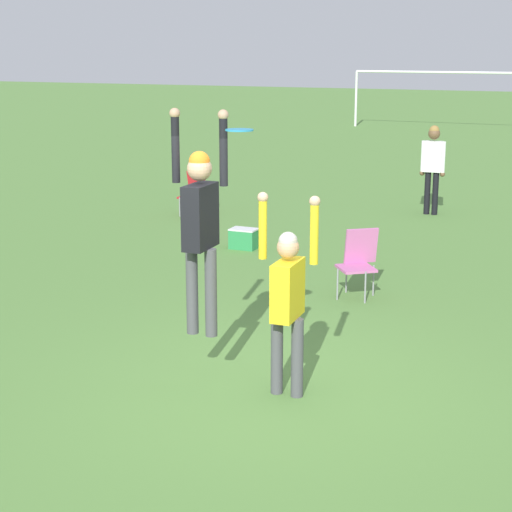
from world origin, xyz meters
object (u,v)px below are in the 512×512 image
Objects in this scene: person_spectator_near at (433,161)px; person_jumping at (200,217)px; camping_chair_2 at (359,258)px; person_defending at (288,292)px; cooler_box at (244,239)px; frisbee at (239,130)px; camping_chair_0 at (195,191)px.

person_jumping is at bearing -92.64° from person_spectator_near.
camping_chair_2 is 0.52× the size of person_spectator_near.
person_spectator_near is (-0.37, 6.23, 0.55)m from camping_chair_2.
person_defending is 1.11× the size of person_spectator_near.
cooler_box is at bearing -119.16° from person_spectator_near.
frisbee is 0.57× the size of cooler_box.
person_spectator_near is at bearing -124.20° from camping_chair_2.
person_jumping is 1.13m from person_defending.
camping_chair_2 is 2.05× the size of cooler_box.
camping_chair_0 is 4.84m from person_spectator_near.
camping_chair_2 is (4.75, -4.25, 0.05)m from camping_chair_0.
frisbee is 4.30m from camping_chair_2.
person_spectator_near is 3.98× the size of cooler_box.
person_defending is 6.33m from cooler_box.
person_jumping reaches higher than frisbee.
person_defending reaches higher than person_spectator_near.
camping_chair_0 is at bearing -149.43° from person_defending.
person_spectator_near is (4.38, 1.98, 0.60)m from camping_chair_0.
frisbee is at bearing -89.78° from person_spectator_near.
camping_chair_2 reaches higher than camping_chair_0.
cooler_box is (2.15, -2.31, -0.32)m from camping_chair_0.
frisbee is 0.14× the size of person_spectator_near.
person_jumping is 1.12× the size of person_defending.
person_jumping is 1.25× the size of person_spectator_near.
frisbee is 10.12m from person_spectator_near.
person_jumping is 8.69× the size of frisbee.
frisbee is at bearing 133.02° from camping_chair_0.
camping_chair_0 is 1.92× the size of cooler_box.
cooler_box is (-2.23, -4.29, -0.92)m from person_spectator_near.
frisbee is 0.30× the size of camping_chair_0.
person_defending is (0.91, 0.04, -0.67)m from person_jumping.
camping_chair_2 is at bearing 89.48° from frisbee.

